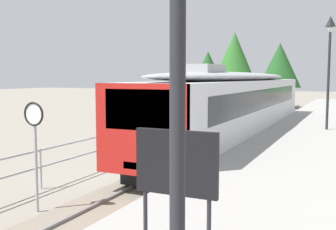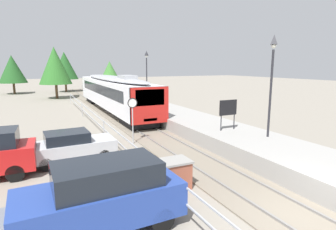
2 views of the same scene
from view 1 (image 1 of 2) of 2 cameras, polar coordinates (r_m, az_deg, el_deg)
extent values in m
plane|color=gray|center=(21.24, 1.69, -3.82)|extent=(160.00, 160.00, 0.00)
cube|color=slate|center=(20.25, 9.53, -4.26)|extent=(3.20, 60.00, 0.06)
cube|color=slate|center=(20.44, 7.59, -3.95)|extent=(0.08, 60.00, 0.08)
cube|color=slate|center=(20.06, 11.52, -4.19)|extent=(0.08, 60.00, 0.08)
cube|color=silver|center=(20.37, 9.89, 1.27)|extent=(2.80, 20.26, 2.55)
cube|color=red|center=(11.05, -3.86, -2.13)|extent=(2.80, 0.24, 2.55)
cube|color=black|center=(10.92, -4.08, 0.74)|extent=(2.13, 0.08, 1.12)
cube|color=black|center=(20.35, 9.91, 2.42)|extent=(2.82, 17.02, 0.92)
ellipsoid|color=#9EA0A5|center=(20.32, 9.96, 5.37)|extent=(2.69, 19.45, 0.44)
cube|color=#9EA0A5|center=(15.49, 5.06, 6.47)|extent=(1.10, 2.20, 0.36)
cube|color=#EAE5C6|center=(11.16, -4.00, -7.24)|extent=(1.00, 0.10, 0.20)
cube|color=black|center=(13.35, 0.99, -7.55)|extent=(2.24, 3.20, 0.55)
cube|color=black|center=(28.02, 13.98, -0.87)|extent=(2.24, 3.20, 0.55)
cube|color=#999691|center=(19.58, 18.77, -3.57)|extent=(3.90, 60.00, 0.90)
cylinder|color=#232328|center=(2.98, 1.37, 1.22)|extent=(0.12, 0.12, 4.60)
cylinder|color=#232328|center=(20.60, 21.77, 4.45)|extent=(0.12, 0.12, 4.60)
pyramid|color=#232328|center=(20.76, 22.05, 12.20)|extent=(0.34, 0.34, 0.50)
sphere|color=silver|center=(20.72, 22.02, 11.32)|extent=(0.24, 0.24, 0.24)
cylinder|color=#232328|center=(5.98, -3.22, -14.81)|extent=(0.06, 0.06, 0.90)
cube|color=black|center=(5.52, 1.16, -6.78)|extent=(1.20, 0.08, 0.90)
cylinder|color=#9EA0A5|center=(10.73, -18.16, -7.32)|extent=(0.07, 0.07, 2.20)
cylinder|color=white|center=(10.50, -18.47, 0.14)|extent=(0.60, 0.03, 0.60)
torus|color=black|center=(10.49, -18.52, 0.14)|extent=(0.61, 0.05, 0.61)
cube|color=#9EA0A5|center=(12.82, -17.66, -4.78)|extent=(0.05, 36.00, 0.05)
cube|color=#9EA0A5|center=(12.92, -17.60, -7.02)|extent=(0.05, 36.00, 0.05)
cylinder|color=#9EA0A5|center=(12.93, -17.59, -7.29)|extent=(0.06, 0.06, 1.25)
cylinder|color=#9EA0A5|center=(20.36, -0.20, -2.44)|extent=(0.06, 0.06, 1.25)
cylinder|color=#9EA0A5|center=(28.71, 7.48, -0.18)|extent=(0.06, 0.06, 1.25)
cylinder|color=brown|center=(46.95, 5.63, 2.37)|extent=(0.36, 0.36, 1.84)
cone|color=#1E4C1E|center=(46.89, 5.66, 6.24)|extent=(4.35, 4.35, 4.51)
cylinder|color=brown|center=(35.77, 9.29, 1.56)|extent=(0.36, 0.36, 2.07)
cone|color=#286023|center=(35.71, 9.38, 7.40)|extent=(4.45, 4.45, 5.21)
cylinder|color=brown|center=(44.81, 15.44, 2.34)|extent=(0.36, 0.36, 2.29)
cone|color=#1E4C1E|center=(44.76, 15.55, 6.83)|extent=(4.48, 4.48, 4.73)
camera|label=2|loc=(14.69, -98.10, 4.28)|focal=29.31mm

